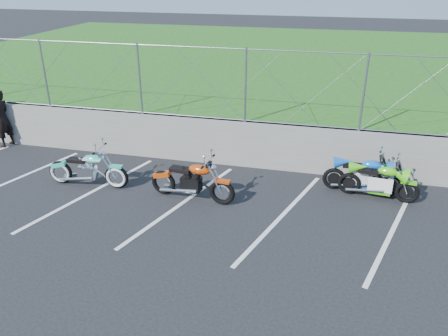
% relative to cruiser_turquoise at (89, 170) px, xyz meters
% --- Properties ---
extents(ground, '(90.00, 90.00, 0.00)m').
position_rel_cruiser_turquoise_xyz_m(ground, '(2.61, -1.32, -0.43)').
color(ground, black).
rests_on(ground, ground).
extents(retaining_wall, '(30.00, 0.22, 1.30)m').
position_rel_cruiser_turquoise_xyz_m(retaining_wall, '(2.61, 2.18, 0.22)').
color(retaining_wall, slate).
rests_on(retaining_wall, ground).
extents(grass_field, '(30.00, 20.00, 1.30)m').
position_rel_cruiser_turquoise_xyz_m(grass_field, '(2.61, 12.18, 0.22)').
color(grass_field, '#1D4E15').
rests_on(grass_field, ground).
extents(chain_link_fence, '(28.00, 0.03, 2.00)m').
position_rel_cruiser_turquoise_xyz_m(chain_link_fence, '(2.61, 2.18, 1.87)').
color(chain_link_fence, gray).
rests_on(chain_link_fence, retaining_wall).
extents(parking_lines, '(18.29, 4.31, 0.01)m').
position_rel_cruiser_turquoise_xyz_m(parking_lines, '(3.81, -0.32, -0.43)').
color(parking_lines, silver).
rests_on(parking_lines, ground).
extents(cruiser_turquoise, '(2.17, 0.68, 1.08)m').
position_rel_cruiser_turquoise_xyz_m(cruiser_turquoise, '(0.00, 0.00, 0.00)').
color(cruiser_turquoise, black).
rests_on(cruiser_turquoise, ground).
extents(naked_orange, '(2.17, 0.74, 1.08)m').
position_rel_cruiser_turquoise_xyz_m(naked_orange, '(2.81, -0.07, 0.03)').
color(naked_orange, black).
rests_on(naked_orange, ground).
extents(sportbike_green, '(1.90, 0.68, 0.99)m').
position_rel_cruiser_turquoise_xyz_m(sportbike_green, '(7.16, 1.04, -0.01)').
color(sportbike_green, black).
rests_on(sportbike_green, ground).
extents(sportbike_blue, '(1.94, 0.69, 1.01)m').
position_rel_cruiser_turquoise_xyz_m(sportbike_blue, '(6.81, 1.28, 0.00)').
color(sportbike_blue, black).
rests_on(sportbike_blue, ground).
extents(person_standing, '(0.53, 0.71, 1.79)m').
position_rel_cruiser_turquoise_xyz_m(person_standing, '(-3.97, 1.88, 0.46)').
color(person_standing, black).
rests_on(person_standing, ground).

